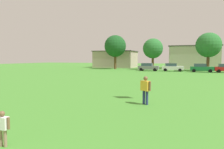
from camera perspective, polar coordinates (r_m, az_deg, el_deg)
The scene contains 11 objects.
ground_plane at distance 31.69m, azimuth 11.16°, elevation -0.52°, with size 160.00×160.00×0.00m, color #42842D.
child_kite_flyer at distance 7.35m, azimuth -27.96°, elevation -12.33°, with size 0.53×0.24×1.12m.
adult_bystander at distance 12.35m, azimuth 9.22°, elevation -3.62°, with size 0.70×0.55×1.68m.
parked_car_gray_0 at distance 45.49m, azimuth 9.93°, elevation 2.08°, with size 4.30×2.02×1.68m.
parked_car_white_1 at distance 45.22m, azimuth 16.31°, elevation 1.95°, with size 4.30×2.02×1.68m.
parked_car_green_2 at distance 44.36m, azimuth 23.42°, elevation 1.71°, with size 4.30×2.02×1.68m.
tree_far_left at distance 52.95m, azimuth 0.89°, elevation 7.81°, with size 5.50×5.50×8.57m.
tree_left at distance 51.16m, azimuth 11.22°, elevation 7.03°, with size 4.81×4.81×7.49m.
tree_center_left at distance 48.69m, azimuth 25.08°, elevation 7.34°, with size 5.23×5.23×8.14m.
house_left at distance 61.93m, azimuth 1.01°, elevation 4.26°, with size 11.93×8.52×4.91m.
house_right at distance 58.44m, azimuth 21.64°, elevation 4.45°, with size 12.43×8.32×5.97m.
Camera 1 is at (5.04, -1.16, 2.73)m, focal length 33.16 mm.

